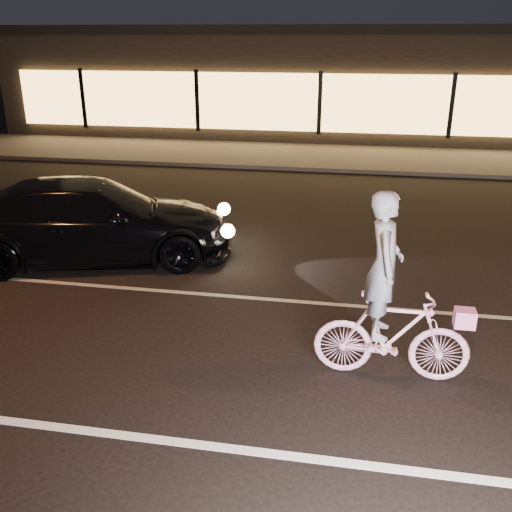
# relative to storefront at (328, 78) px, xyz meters

# --- Properties ---
(ground) EXTENTS (90.00, 90.00, 0.00)m
(ground) POSITION_rel_storefront_xyz_m (0.00, -18.97, -2.15)
(ground) COLOR black
(ground) RESTS_ON ground
(lane_stripe_near) EXTENTS (60.00, 0.12, 0.01)m
(lane_stripe_near) POSITION_rel_storefront_xyz_m (0.00, -20.47, -2.14)
(lane_stripe_near) COLOR silver
(lane_stripe_near) RESTS_ON ground
(lane_stripe_far) EXTENTS (60.00, 0.10, 0.01)m
(lane_stripe_far) POSITION_rel_storefront_xyz_m (0.00, -16.97, -2.14)
(lane_stripe_far) COLOR gray
(lane_stripe_far) RESTS_ON ground
(sidewalk) EXTENTS (30.00, 4.00, 0.12)m
(sidewalk) POSITION_rel_storefront_xyz_m (0.00, -5.97, -2.09)
(sidewalk) COLOR #383533
(sidewalk) RESTS_ON ground
(storefront) EXTENTS (25.40, 8.42, 4.20)m
(storefront) POSITION_rel_storefront_xyz_m (0.00, 0.00, 0.00)
(storefront) COLOR black
(storefront) RESTS_ON ground
(cyclist) EXTENTS (1.85, 0.64, 2.33)m
(cyclist) POSITION_rel_storefront_xyz_m (1.96, -18.83, -1.32)
(cyclist) COLOR #DC3F8A
(cyclist) RESTS_ON ground
(sedan) EXTENTS (5.45, 3.39, 1.47)m
(sedan) POSITION_rel_storefront_xyz_m (-3.23, -15.78, -1.41)
(sedan) COLOR black
(sedan) RESTS_ON ground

